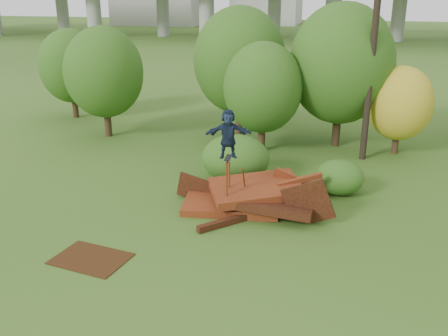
% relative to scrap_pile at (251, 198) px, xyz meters
% --- Properties ---
extents(ground, '(240.00, 240.00, 0.00)m').
position_rel_scrap_pile_xyz_m(ground, '(-0.02, -2.49, -0.43)').
color(ground, '#2D5116').
rests_on(ground, ground).
extents(scrap_pile, '(5.65, 3.89, 1.79)m').
position_rel_scrap_pile_xyz_m(scrap_pile, '(0.00, 0.00, 0.00)').
color(scrap_pile, '#4E1F0E').
rests_on(scrap_pile, ground).
extents(grind_rail, '(0.16, 0.90, 1.87)m').
position_rel_scrap_pile_xyz_m(grind_rail, '(-0.70, -0.44, 0.69)').
color(grind_rail, maroon).
rests_on(grind_rail, ground).
extents(skateboard, '(0.25, 0.69, 0.07)m').
position_rel_scrap_pile_xyz_m(skateboard, '(-0.70, -0.40, 1.50)').
color(skateboard, black).
rests_on(skateboard, grind_rail).
extents(skater, '(1.53, 0.90, 1.57)m').
position_rel_scrap_pile_xyz_m(skater, '(-0.70, -0.40, 2.30)').
color(skater, '#162238').
rests_on(skater, skateboard).
extents(flat_plate, '(2.19, 1.72, 0.03)m').
position_rel_scrap_pile_xyz_m(flat_plate, '(-3.65, -4.33, -0.41)').
color(flat_plate, '#371E0B').
rests_on(flat_plate, ground).
extents(tree_0, '(3.87, 3.87, 5.46)m').
position_rel_scrap_pile_xyz_m(tree_0, '(-8.81, 7.17, 2.80)').
color(tree_0, black).
rests_on(tree_0, ground).
extents(tree_1, '(4.58, 4.58, 6.37)m').
position_rel_scrap_pile_xyz_m(tree_1, '(-2.46, 9.22, 3.30)').
color(tree_1, black).
rests_on(tree_1, ground).
extents(tree_2, '(3.53, 3.53, 4.97)m').
position_rel_scrap_pile_xyz_m(tree_2, '(-0.82, 6.60, 2.51)').
color(tree_2, black).
rests_on(tree_2, ground).
extents(tree_3, '(4.76, 4.76, 6.60)m').
position_rel_scrap_pile_xyz_m(tree_3, '(2.47, 8.30, 3.43)').
color(tree_3, black).
rests_on(tree_3, ground).
extents(tree_4, '(2.86, 2.86, 3.96)m').
position_rel_scrap_pile_xyz_m(tree_4, '(5.14, 7.73, 1.87)').
color(tree_4, black).
rests_on(tree_4, ground).
extents(tree_6, '(3.62, 3.62, 5.06)m').
position_rel_scrap_pile_xyz_m(tree_6, '(-12.48, 10.36, 2.54)').
color(tree_6, black).
rests_on(tree_6, ground).
extents(shrub_left, '(2.63, 2.43, 1.82)m').
position_rel_scrap_pile_xyz_m(shrub_left, '(-1.13, 2.59, 0.48)').
color(shrub_left, '#174512').
rests_on(shrub_left, ground).
extents(shrub_right, '(1.78, 1.63, 1.26)m').
position_rel_scrap_pile_xyz_m(shrub_right, '(2.81, 2.19, 0.20)').
color(shrub_right, '#174512').
rests_on(shrub_right, ground).
extents(utility_pole, '(1.40, 0.28, 11.11)m').
position_rel_scrap_pile_xyz_m(utility_pole, '(3.71, 6.53, 5.20)').
color(utility_pole, black).
rests_on(utility_pole, ground).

